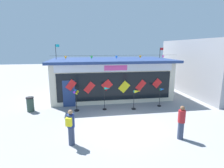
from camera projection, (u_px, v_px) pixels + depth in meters
name	position (u px, v px, depth m)	size (l,w,h in m)	color
ground_plane	(122.00, 125.00, 10.32)	(80.00, 80.00, 0.00)	gray
kite_shop_building	(110.00, 77.00, 16.16)	(10.19, 5.92, 4.63)	beige
wind_spinner_far_left	(76.00, 97.00, 12.32)	(0.39, 0.34, 1.58)	black
wind_spinner_left	(106.00, 94.00, 12.59)	(0.54, 0.29, 1.65)	black
wind_spinner_center_left	(137.00, 95.00, 12.69)	(0.69, 0.32, 1.42)	black
wind_spinner_center_right	(161.00, 94.00, 13.35)	(0.51, 0.29, 1.41)	black
person_near_camera	(71.00, 127.00, 8.02)	(0.39, 0.48, 1.68)	#333D56
person_mid_plaza	(181.00, 122.00, 8.57)	(0.34, 0.34, 1.68)	#333D56
trash_bin	(30.00, 104.00, 12.35)	(0.52, 0.52, 1.02)	#2D4238
neighbour_building	(210.00, 66.00, 17.45)	(5.48, 9.70, 5.07)	#99999E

